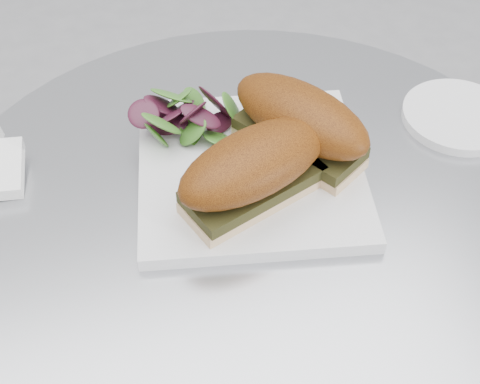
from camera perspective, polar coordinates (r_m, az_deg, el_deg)
The scene contains 6 objects.
table at distance 0.90m, azimuth 1.10°, elevation -12.51°, with size 0.70×0.70×0.73m.
plate at distance 0.73m, azimuth 0.92°, elevation 1.86°, with size 0.24×0.24×0.02m, color silver.
sandwich_left at distance 0.66m, azimuth 1.19°, elevation 1.98°, with size 0.19×0.13×0.08m.
sandwich_right at distance 0.72m, azimuth 5.17°, elevation 6.01°, with size 0.15×0.18×0.08m.
salad at distance 0.75m, azimuth -4.42°, elevation 6.57°, with size 0.10×0.10×0.05m, color #3D842B, non-canonical shape.
saucer at distance 0.85m, azimuth 18.10°, elevation 6.18°, with size 0.13×0.13×0.01m, color silver.
Camera 1 is at (-0.15, -0.43, 1.25)m, focal length 50.00 mm.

